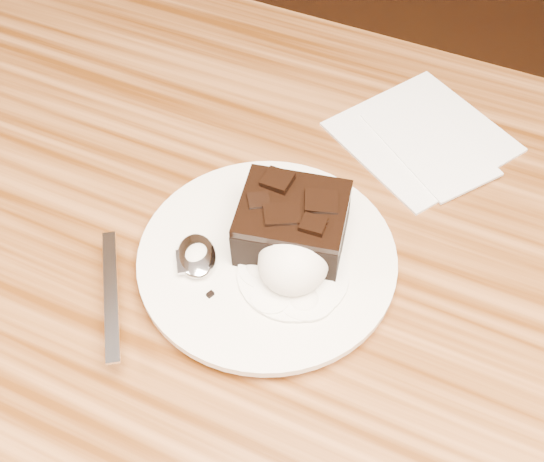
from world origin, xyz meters
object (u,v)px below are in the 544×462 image
at_px(ice_cream_scoop, 294,261).
at_px(spoon, 197,257).
at_px(napkin, 422,136).
at_px(plate, 267,261).
at_px(brownie, 292,225).

height_order(ice_cream_scoop, spoon, ice_cream_scoop).
height_order(spoon, napkin, spoon).
relative_size(plate, napkin, 1.49).
xyz_separation_m(plate, spoon, (-0.05, -0.03, 0.01)).
bearing_deg(brownie, napkin, 71.75).
distance_m(ice_cream_scoop, spoon, 0.08).
bearing_deg(spoon, brownie, 5.33).
relative_size(plate, brownie, 2.52).
height_order(plate, napkin, plate).
height_order(brownie, spoon, brownie).
xyz_separation_m(ice_cream_scoop, napkin, (0.05, 0.22, -0.04)).
bearing_deg(brownie, plate, -118.94).
bearing_deg(ice_cream_scoop, brownie, 115.42).
xyz_separation_m(brownie, spoon, (-0.06, -0.05, -0.02)).
bearing_deg(ice_cream_scoop, plate, 160.06).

